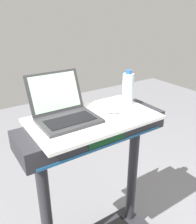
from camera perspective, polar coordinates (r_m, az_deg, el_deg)
The scene contains 4 objects.
desk_board at distance 1.36m, azimuth -1.16°, elevation -1.61°, with size 0.73×0.43×0.02m, color white.
laptop at distance 1.33m, azimuth -8.20°, elevation 0.32°, with size 0.32×0.33×0.24m.
computer_mouse at distance 1.41m, azimuth 3.30°, elevation 0.43°, with size 0.06×0.10×0.03m, color #B2B2B7.
water_bottle at distance 1.53m, azimuth 7.25°, elevation 5.67°, with size 0.07×0.07×0.22m.
Camera 1 is at (-0.66, -0.34, 1.70)m, focal length 37.68 mm.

